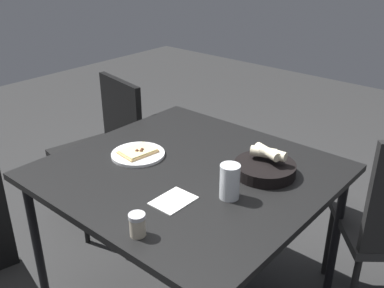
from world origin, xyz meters
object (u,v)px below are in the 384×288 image
Objects in this scene: dining_table at (188,180)px; bread_basket at (265,166)px; beer_glass at (230,183)px; pepper_shaker at (137,226)px; chair_near at (106,141)px; pizza_plate at (138,154)px.

bread_basket reaches higher than dining_table.
dining_table is 8.22× the size of beer_glass.
dining_table is 0.50m from pepper_shaker.
bread_basket is at bearing -0.94° from beer_glass.
chair_near is at bearing 74.60° from dining_table.
dining_table is at bearing 123.63° from bread_basket.
pepper_shaker is (-0.40, -0.43, 0.03)m from pizza_plate.
beer_glass is (-0.07, -0.27, 0.12)m from dining_table.
bread_basket is at bearing -8.49° from pepper_shaker.
pepper_shaker is (-0.64, 0.10, 0.00)m from bread_basket.
pizza_plate is 0.58m from bread_basket.
pizza_plate is 1.76× the size of beer_glass.
chair_near is (0.06, 1.15, -0.26)m from bread_basket.
bread_basket is 0.25m from beer_glass.
bread_basket is at bearing -93.10° from chair_near.
pizza_plate is 0.53m from beer_glass.
beer_glass is 0.40m from pepper_shaker.
beer_glass is at bearing -105.11° from chair_near.
pepper_shaker is (-0.46, -0.18, 0.09)m from dining_table.
pizza_plate is 0.73m from chair_near.
beer_glass is 1.69× the size of pepper_shaker.
pizza_plate is at bearing -115.39° from chair_near.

